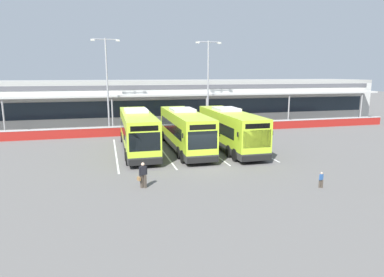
# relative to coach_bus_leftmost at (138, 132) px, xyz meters

# --- Properties ---
(ground_plane) EXTENTS (200.00, 200.00, 0.00)m
(ground_plane) POSITION_rel_coach_bus_leftmost_xyz_m (4.29, -6.35, -1.79)
(ground_plane) COLOR #605E5B
(terminal_building) EXTENTS (70.00, 13.00, 6.00)m
(terminal_building) POSITION_rel_coach_bus_leftmost_xyz_m (4.29, 20.56, 1.23)
(terminal_building) COLOR #B7B7B2
(terminal_building) RESTS_ON ground
(red_barrier_wall) EXTENTS (60.00, 0.40, 1.10)m
(red_barrier_wall) POSITION_rel_coach_bus_leftmost_xyz_m (4.29, 8.15, -1.23)
(red_barrier_wall) COLOR maroon
(red_barrier_wall) RESTS_ON ground
(coach_bus_leftmost) EXTENTS (2.99, 12.16, 3.78)m
(coach_bus_leftmost) POSITION_rel_coach_bus_leftmost_xyz_m (0.00, 0.00, 0.00)
(coach_bus_leftmost) COLOR #B7DB2D
(coach_bus_leftmost) RESTS_ON ground
(coach_bus_left_centre) EXTENTS (2.99, 12.16, 3.78)m
(coach_bus_left_centre) POSITION_rel_coach_bus_leftmost_xyz_m (4.29, -0.47, 0.00)
(coach_bus_left_centre) COLOR #B7DB2D
(coach_bus_left_centre) RESTS_ON ground
(coach_bus_centre) EXTENTS (2.99, 12.16, 3.78)m
(coach_bus_centre) POSITION_rel_coach_bus_leftmost_xyz_m (8.49, -1.00, 0.00)
(coach_bus_centre) COLOR #B7DB2D
(coach_bus_centre) RESTS_ON ground
(bay_stripe_far_west) EXTENTS (0.14, 13.00, 0.01)m
(bay_stripe_far_west) POSITION_rel_coach_bus_leftmost_xyz_m (-2.01, -0.35, -1.78)
(bay_stripe_far_west) COLOR silver
(bay_stripe_far_west) RESTS_ON ground
(bay_stripe_west) EXTENTS (0.14, 13.00, 0.01)m
(bay_stripe_west) POSITION_rel_coach_bus_leftmost_xyz_m (2.19, -0.35, -1.78)
(bay_stripe_west) COLOR silver
(bay_stripe_west) RESTS_ON ground
(bay_stripe_mid_west) EXTENTS (0.14, 13.00, 0.01)m
(bay_stripe_mid_west) POSITION_rel_coach_bus_leftmost_xyz_m (6.39, -0.35, -1.78)
(bay_stripe_mid_west) COLOR silver
(bay_stripe_mid_west) RESTS_ON ground
(bay_stripe_centre) EXTENTS (0.14, 13.00, 0.01)m
(bay_stripe_centre) POSITION_rel_coach_bus_leftmost_xyz_m (10.59, -0.35, -1.78)
(bay_stripe_centre) COLOR silver
(bay_stripe_centre) RESTS_ON ground
(pedestrian_with_handbag) EXTENTS (0.65, 0.42, 1.62)m
(pedestrian_with_handbag) POSITION_rel_coach_bus_leftmost_xyz_m (-0.66, -10.17, -0.93)
(pedestrian_with_handbag) COLOR #4C4238
(pedestrian_with_handbag) RESTS_ON ground
(pedestrian_child) EXTENTS (0.33, 0.19, 1.00)m
(pedestrian_child) POSITION_rel_coach_bus_leftmost_xyz_m (10.04, -12.92, -1.24)
(pedestrian_child) COLOR #4C4238
(pedestrian_child) RESTS_ON ground
(lamp_post_west) EXTENTS (3.24, 0.28, 11.00)m
(lamp_post_west) POSITION_rel_coach_bus_leftmost_xyz_m (-2.38, 10.89, 4.50)
(lamp_post_west) COLOR #9E9EA3
(lamp_post_west) RESTS_ON ground
(lamp_post_centre) EXTENTS (3.24, 0.28, 11.00)m
(lamp_post_centre) POSITION_rel_coach_bus_leftmost_xyz_m (10.07, 11.01, 4.50)
(lamp_post_centre) COLOR #9E9EA3
(lamp_post_centre) RESTS_ON ground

